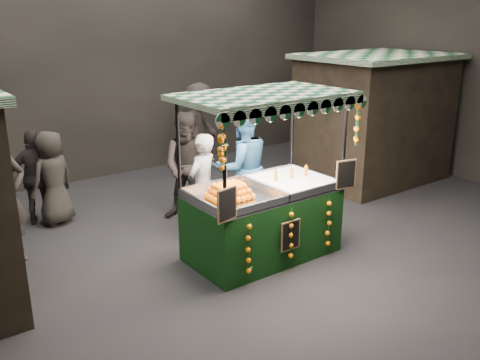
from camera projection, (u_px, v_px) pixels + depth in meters
ground at (248, 258)px, 7.50m from camera, size 12.00×12.00×0.00m
market_hall at (249, 12)px, 6.47m from camera, size 12.10×10.10×5.05m
neighbour_stall_right at (374, 118)px, 10.74m from camera, size 3.00×2.20×2.60m
juice_stall at (264, 208)px, 7.35m from camera, size 2.44×1.43×2.36m
vendor_grey at (202, 186)px, 8.01m from camera, size 0.71×0.60×1.65m
vendor_blue at (242, 168)px, 8.38m from camera, size 1.09×0.92×1.97m
shopper_0 at (2, 198)px, 7.09m from camera, size 0.77×0.58×1.91m
shopper_1 at (189, 167)px, 8.67m from camera, size 1.13×1.12×1.84m
shopper_2 at (37, 177)px, 8.54m from camera, size 1.00×0.64×1.59m
shopper_3 at (199, 127)px, 11.41m from camera, size 1.45×1.20×1.95m
shopper_4 at (53, 178)px, 8.52m from camera, size 0.90×0.76×1.57m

